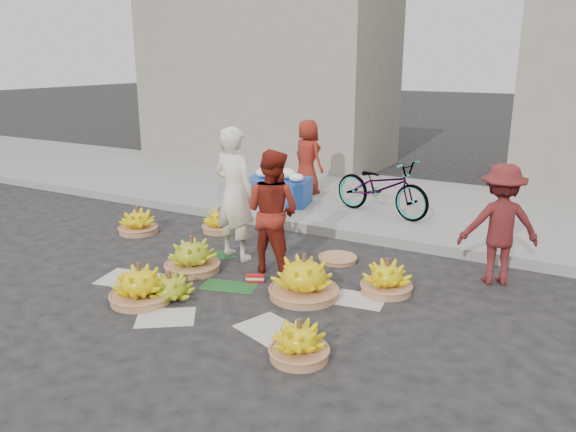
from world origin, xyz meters
The scene contains 23 objects.
ground centered at (0.00, 0.00, 0.00)m, with size 80.00×80.00×0.00m, color black.
curb centered at (0.00, 2.20, 0.07)m, with size 40.00×0.25×0.15m, color gray.
sidewalk centered at (0.00, 4.30, 0.06)m, with size 40.00×4.00×0.12m, color gray.
building_left centered at (-4.00, 7.20, 2.00)m, with size 6.00×3.00×4.00m, color gray.
newspaper_scatter centered at (0.00, -0.80, 0.00)m, with size 3.20×1.80×0.00m, color beige, non-canonical shape.
banana_leaves centered at (-0.10, 0.20, 0.00)m, with size 2.00×1.00×0.00m, color #17471E, non-canonical shape.
banana_bunch_0 centered at (-0.80, 0.00, 0.20)m, with size 0.68×0.68×0.47m.
banana_bunch_1 centered at (-0.48, -0.80, 0.14)m, with size 0.52×0.52×0.33m.
banana_bunch_2 centered at (-0.71, -1.02, 0.20)m, with size 0.67×0.67×0.46m.
banana_bunch_3 centered at (1.40, -1.24, 0.16)m, with size 0.59×0.59×0.39m.
banana_bunch_4 centered at (0.81, -0.02, 0.23)m, with size 0.87×0.87×0.52m.
banana_bunch_5 centered at (1.58, 0.55, 0.17)m, with size 0.65×0.65×0.41m.
banana_bunch_6 centered at (-2.54, 0.86, 0.17)m, with size 0.58×0.58×0.41m.
banana_bunch_7 centered at (-1.48, 1.54, 0.16)m, with size 0.55×0.55×0.39m.
basket_spare centered at (0.67, 1.21, 0.03)m, with size 0.49×0.49×0.06m, color #9E6642.
incense_stack centered at (0.10, 0.07, 0.05)m, with size 0.22×0.07×0.09m, color #B61613.
vendor_cream centered at (-0.59, 0.68, 0.89)m, with size 0.65×0.43×1.77m, color #F1EACB.
vendor_red centered at (0.08, 0.52, 0.78)m, with size 0.75×0.59×1.55m, color maroon.
man_striped centered at (2.62, 1.48, 0.72)m, with size 0.94×0.54×1.45m, color maroon.
flower_table centered at (-1.31, 3.08, 0.38)m, with size 1.20×0.90×0.63m.
grey_bucket centered at (-2.35, 2.92, 0.28)m, with size 0.27×0.27×0.31m, color gray.
flower_vendor centered at (-1.23, 4.02, 0.82)m, with size 0.68×0.44×1.39m, color maroon.
bicycle centered at (0.51, 3.29, 0.58)m, with size 1.75×0.61×0.92m, color gray.
Camera 1 is at (3.51, -5.24, 2.62)m, focal length 35.00 mm.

